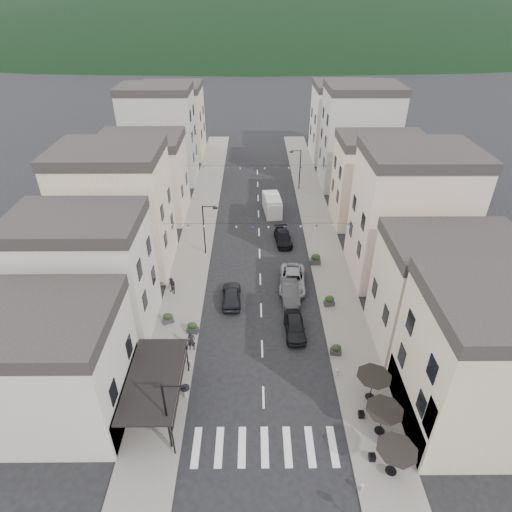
{
  "coord_description": "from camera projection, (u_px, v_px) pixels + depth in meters",
  "views": [
    {
      "loc": [
        -0.7,
        -15.03,
        25.68
      ],
      "look_at": [
        -0.45,
        19.97,
        3.5
      ],
      "focal_mm": 30.0,
      "sensor_mm": 36.0,
      "label": 1
    }
  ],
  "objects": [
    {
      "name": "streetlamp_right_far",
      "position": [
        298.0,
        166.0,
        61.66
      ],
      "size": [
        1.7,
        0.56,
        6.0
      ],
      "color": "black",
      "rests_on": "ground"
    },
    {
      "name": "bistro_building",
      "position": [
        492.0,
        369.0,
        27.23
      ],
      "size": [
        10.0,
        8.0,
        10.0
      ],
      "primitive_type": "cube",
      "color": "#BEB097",
      "rests_on": "ground"
    },
    {
      "name": "pedestrian_a",
      "position": [
        191.0,
        341.0,
        35.01
      ],
      "size": [
        0.7,
        0.48,
        1.89
      ],
      "primitive_type": "imported",
      "rotation": [
        0.0,
        0.0,
        -0.04
      ],
      "color": "black",
      "rests_on": "sidewalk_left"
    },
    {
      "name": "parked_car_c",
      "position": [
        292.0,
        280.0,
        42.76
      ],
      "size": [
        3.01,
        5.72,
        1.54
      ],
      "primitive_type": "imported",
      "rotation": [
        0.0,
        0.0,
        -0.09
      ],
      "color": "#919399",
      "rests_on": "ground"
    },
    {
      "name": "streetlamp_left_near",
      "position": [
        170.0,
        411.0,
        26.12
      ],
      "size": [
        1.7,
        0.56,
        6.0
      ],
      "color": "black",
      "rests_on": "ground"
    },
    {
      "name": "bunting_far",
      "position": [
        258.0,
        168.0,
        55.51
      ],
      "size": [
        19.0,
        0.28,
        0.62
      ],
      "color": "black",
      "rests_on": "ground"
    },
    {
      "name": "buildings_row_right",
      "position": [
        373.0,
        167.0,
        54.06
      ],
      "size": [
        10.2,
        54.16,
        14.5
      ],
      "color": "#BEB097",
      "rests_on": "ground"
    },
    {
      "name": "parked_car_e",
      "position": [
        232.0,
        295.0,
        40.66
      ],
      "size": [
        1.94,
        4.5,
        1.51
      ],
      "primitive_type": "imported",
      "rotation": [
        0.0,
        0.0,
        3.18
      ],
      "color": "black",
      "rests_on": "ground"
    },
    {
      "name": "boutique_building",
      "position": [
        32.0,
        371.0,
        28.43
      ],
      "size": [
        12.0,
        8.0,
        8.0
      ],
      "primitive_type": "cube",
      "color": "beige",
      "rests_on": "ground"
    },
    {
      "name": "parked_car_a",
      "position": [
        295.0,
        327.0,
        36.97
      ],
      "size": [
        1.82,
        4.28,
        1.44
      ],
      "primitive_type": "imported",
      "rotation": [
        0.0,
        0.0,
        0.03
      ],
      "color": "black",
      "rests_on": "ground"
    },
    {
      "name": "pedestrian_b",
      "position": [
        172.0,
        286.0,
        41.55
      ],
      "size": [
        1.07,
        1.05,
        1.73
      ],
      "primitive_type": "imported",
      "rotation": [
        0.0,
        0.0,
        -0.73
      ],
      "color": "#29212D",
      "rests_on": "sidewalk_left"
    },
    {
      "name": "ground",
      "position": [
        266.0,
        476.0,
        26.44
      ],
      "size": [
        700.0,
        700.0,
        0.0
      ],
      "primitive_type": "plane",
      "color": "black",
      "rests_on": "ground"
    },
    {
      "name": "parked_car_b",
      "position": [
        290.0,
        292.0,
        41.14
      ],
      "size": [
        1.7,
        4.59,
        1.5
      ],
      "primitive_type": "imported",
      "rotation": [
        0.0,
        0.0,
        0.03
      ],
      "color": "#343437",
      "rests_on": "ground"
    },
    {
      "name": "hill_backdrop",
      "position": [
        254.0,
        32.0,
        279.84
      ],
      "size": [
        640.0,
        360.0,
        70.0
      ],
      "primitive_type": "ellipsoid",
      "color": "black",
      "rests_on": "ground"
    },
    {
      "name": "bollards",
      "position": [
        264.0,
        399.0,
        30.86
      ],
      "size": [
        11.66,
        10.26,
        0.6
      ],
      "color": "gray",
      "rests_on": "ground"
    },
    {
      "name": "planter_la",
      "position": [
        193.0,
        328.0,
        36.98
      ],
      "size": [
        1.05,
        0.69,
        1.09
      ],
      "rotation": [
        0.0,
        0.0,
        -0.17
      ],
      "color": "#2A2A2C",
      "rests_on": "sidewalk_left"
    },
    {
      "name": "delivery_van",
      "position": [
        272.0,
        204.0,
        56.56
      ],
      "size": [
        2.51,
        5.26,
        2.44
      ],
      "rotation": [
        0.0,
        0.0,
        0.1
      ],
      "color": "silver",
      "rests_on": "ground"
    },
    {
      "name": "parked_car_d",
      "position": [
        283.0,
        238.0,
        50.19
      ],
      "size": [
        2.22,
        4.6,
        1.29
      ],
      "primitive_type": "imported",
      "rotation": [
        0.0,
        0.0,
        0.09
      ],
      "color": "black",
      "rests_on": "ground"
    },
    {
      "name": "streetlamp_left_far",
      "position": [
        206.0,
        225.0,
        46.39
      ],
      "size": [
        1.7,
        0.56,
        6.0
      ],
      "color": "black",
      "rests_on": "ground"
    },
    {
      "name": "cafe_terrace",
      "position": [
        384.0,
        413.0,
        27.59
      ],
      "size": [
        2.5,
        8.1,
        2.53
      ],
      "color": "black",
      "rests_on": "ground"
    },
    {
      "name": "planter_ra",
      "position": [
        336.0,
        349.0,
        34.8
      ],
      "size": [
        0.95,
        0.58,
        1.02
      ],
      "rotation": [
        0.0,
        0.0,
        -0.09
      ],
      "color": "#2B2B2D",
      "rests_on": "sidewalk_right"
    },
    {
      "name": "sidewalk_right",
      "position": [
        319.0,
        228.0,
        53.49
      ],
      "size": [
        4.0,
        76.0,
        0.12
      ],
      "primitive_type": "cube",
      "color": "slate",
      "rests_on": "ground"
    },
    {
      "name": "boutique_awning",
      "position": [
        157.0,
        379.0,
        28.96
      ],
      "size": [
        3.77,
        7.5,
        3.28
      ],
      "color": "black",
      "rests_on": "ground"
    },
    {
      "name": "planter_lb",
      "position": [
        168.0,
        318.0,
        38.07
      ],
      "size": [
        1.06,
        0.83,
        1.04
      ],
      "rotation": [
        0.0,
        0.0,
        0.4
      ],
      "color": "#303033",
      "rests_on": "sidewalk_left"
    },
    {
      "name": "bunting_near",
      "position": [
        260.0,
        226.0,
        42.0
      ],
      "size": [
        19.0,
        0.28,
        0.62
      ],
      "color": "black",
      "rests_on": "ground"
    },
    {
      "name": "sidewalk_left",
      "position": [
        199.0,
        228.0,
        53.4
      ],
      "size": [
        4.0,
        76.0,
        0.12
      ],
      "primitive_type": "cube",
      "color": "slate",
      "rests_on": "ground"
    },
    {
      "name": "buildings_row_left",
      "position": [
        146.0,
        165.0,
        54.97
      ],
      "size": [
        10.2,
        54.16,
        14.0
      ],
      "color": "beige",
      "rests_on": "ground"
    },
    {
      "name": "planter_rb",
      "position": [
        329.0,
        301.0,
        40.12
      ],
      "size": [
        1.05,
        0.67,
        1.1
      ],
      "rotation": [
        0.0,
        0.0,
        0.14
      ],
      "color": "#2F2F31",
      "rests_on": "sidewalk_right"
    },
    {
      "name": "planter_rc",
      "position": [
        315.0,
        259.0,
        46.08
      ],
      "size": [
        1.14,
        0.66,
        1.26
      ],
      "rotation": [
        0.0,
        0.0,
        -0.04
      ],
      "color": "#333336",
      "rests_on": "sidewalk_right"
    }
  ]
}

